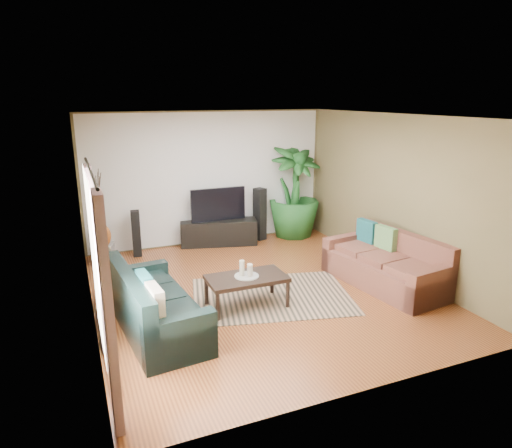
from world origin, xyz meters
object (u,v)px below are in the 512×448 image
speaker_right (260,214)px  side_table (125,288)px  speaker_left (136,234)px  coffee_table (247,291)px  television (218,204)px  sofa_right (385,260)px  vase (102,236)px  tv_stand (219,232)px  sofa_left (156,300)px  potted_plant (294,192)px  pedestal (104,253)px

speaker_right → side_table: 3.78m
speaker_left → speaker_right: 2.60m
coffee_table → television: size_ratio=1.00×
sofa_right → vase: (-4.13, 2.83, 0.09)m
tv_stand → speaker_right: bearing=14.5°
sofa_left → coffee_table: (1.34, 0.20, -0.19)m
sofa_right → tv_stand: bearing=-156.7°
tv_stand → sofa_left: bearing=-106.3°
sofa_left → side_table: (-0.30, 0.94, -0.17)m
sofa_right → speaker_right: bearing=-171.2°
television → vase: bearing=-174.6°
sofa_left → coffee_table: 1.37m
sofa_left → sofa_right: bearing=-94.7°
television → potted_plant: potted_plant is taller
sofa_right → side_table: sofa_right is taller
sofa_right → potted_plant: (-0.12, 3.02, 0.56)m
sofa_right → coffee_table: 2.35m
pedestal → coffee_table: bearing=-56.6°
tv_stand → speaker_right: (0.92, 0.00, 0.30)m
speaker_right → potted_plant: (0.78, -0.03, 0.43)m
side_table → potted_plant: bearing=29.1°
coffee_table → speaker_right: (1.44, 2.92, 0.32)m
speaker_left → sofa_right: bearing=-33.8°
coffee_table → speaker_right: bearing=63.9°
television → vase: television is taller
speaker_left → vase: bearing=-160.4°
sofa_right → speaker_left: size_ratio=2.30×
speaker_right → vase: speaker_right is taller
sofa_left → tv_stand: (1.86, 3.12, -0.17)m
sofa_right → pedestal: bearing=-132.1°
speaker_right → potted_plant: bearing=-21.3°
potted_plant → vase: size_ratio=4.38×
potted_plant → sofa_right: bearing=-87.7°
speaker_left → potted_plant: size_ratio=0.45×
television → side_table: bearing=-134.7°
speaker_left → pedestal: (-0.63, -0.15, -0.27)m
potted_plant → side_table: size_ratio=3.83×
side_table → vase: bearing=94.4°
sofa_left → vase: bearing=2.8°
vase → coffee_table: bearing=-56.6°
sofa_right → speaker_left: 4.59m
coffee_table → vase: 3.25m
coffee_table → sofa_left: bearing=-171.2°
speaker_right → vase: 3.23m
speaker_right → speaker_left: bearing=162.2°
television → vase: size_ratio=2.52×
speaker_left → side_table: size_ratio=1.73×
tv_stand → side_table: 3.06m
sofa_right → tv_stand: size_ratio=1.33×
coffee_table → television: television is taller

